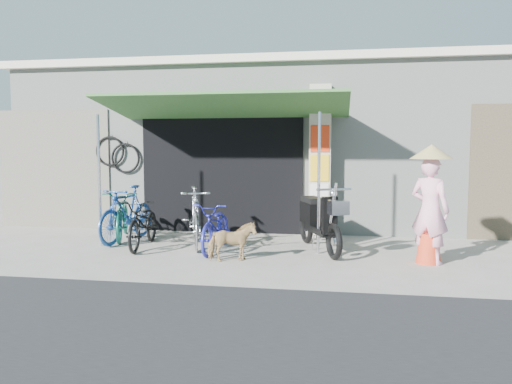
% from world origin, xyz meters
% --- Properties ---
extents(ground, '(80.00, 80.00, 0.00)m').
position_xyz_m(ground, '(0.00, 0.00, 0.00)').
color(ground, '#9B968C').
rests_on(ground, ground).
extents(bicycle_shop, '(12.30, 5.30, 3.66)m').
position_xyz_m(bicycle_shop, '(-0.00, 5.09, 1.83)').
color(bicycle_shop, '#AAB0A8').
rests_on(bicycle_shop, ground).
extents(shop_pillar, '(0.42, 0.44, 3.00)m').
position_xyz_m(shop_pillar, '(0.85, 2.45, 1.50)').
color(shop_pillar, '#B9B09D').
rests_on(shop_pillar, ground).
extents(awning, '(4.60, 1.88, 2.72)m').
position_xyz_m(awning, '(-0.90, 1.63, 2.51)').
color(awning, '#2F5E2A').
rests_on(awning, ground).
extents(neighbour_left, '(2.60, 0.06, 2.60)m').
position_xyz_m(neighbour_left, '(-5.00, 2.59, 1.30)').
color(neighbour_left, '#6B665B').
rests_on(neighbour_left, ground).
extents(bike_teal, '(1.18, 1.91, 0.95)m').
position_xyz_m(bike_teal, '(-2.92, 1.52, 0.47)').
color(bike_teal, '#156152').
rests_on(bike_teal, ground).
extents(bike_blue, '(0.78, 1.82, 1.06)m').
position_xyz_m(bike_blue, '(-2.72, 1.25, 0.53)').
color(bike_blue, '#204994').
rests_on(bike_blue, ground).
extents(bike_black, '(0.78, 1.74, 0.88)m').
position_xyz_m(bike_black, '(-2.18, 0.76, 0.44)').
color(bike_black, black).
rests_on(bike_black, ground).
extents(bike_silver, '(1.03, 1.86, 1.07)m').
position_xyz_m(bike_silver, '(-1.31, 1.03, 0.54)').
color(bike_silver, '#A7A7AC').
rests_on(bike_silver, ground).
extents(bike_navy, '(0.58, 1.63, 0.85)m').
position_xyz_m(bike_navy, '(-0.84, 0.68, 0.43)').
color(bike_navy, '#22249F').
rests_on(bike_navy, ground).
extents(street_dog, '(0.81, 0.59, 0.62)m').
position_xyz_m(street_dog, '(-0.41, -0.06, 0.31)').
color(street_dog, tan).
rests_on(street_dog, ground).
extents(moped, '(0.93, 1.92, 1.13)m').
position_xyz_m(moped, '(0.89, 1.02, 0.52)').
color(moped, black).
rests_on(moped, ground).
extents(nun, '(0.72, 0.66, 1.82)m').
position_xyz_m(nun, '(2.60, 0.31, 0.90)').
color(nun, '#F2A3BD').
rests_on(nun, ground).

